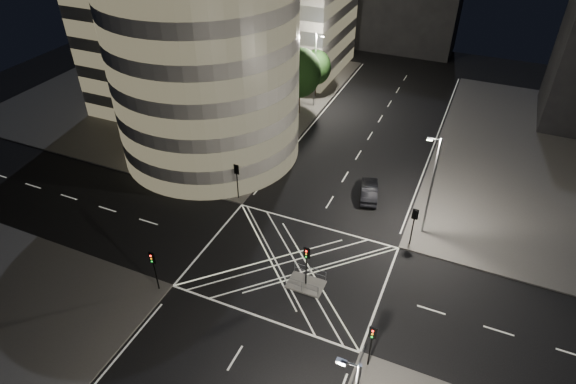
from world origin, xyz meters
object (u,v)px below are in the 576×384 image
at_px(traffic_signal_island, 307,259).
at_px(sedan, 369,191).
at_px(street_lamp_right_far, 431,184).
at_px(traffic_signal_nr, 372,339).
at_px(traffic_signal_fl, 237,175).
at_px(traffic_signal_fr, 414,220).
at_px(street_lamp_left_near, 254,128).
at_px(street_lamp_left_far, 315,68).
at_px(central_island, 306,284).
at_px(traffic_signal_nl, 154,264).

height_order(traffic_signal_island, sedan, traffic_signal_island).
distance_m(street_lamp_right_far, sedan, 8.47).
relative_size(traffic_signal_nr, street_lamp_right_far, 0.40).
distance_m(traffic_signal_fl, traffic_signal_fr, 17.60).
bearing_deg(street_lamp_left_near, traffic_signal_island, -49.73).
relative_size(street_lamp_left_near, street_lamp_left_far, 1.00).
height_order(traffic_signal_fr, sedan, traffic_signal_fr).
xyz_separation_m(central_island, sedan, (1.35, 13.98, 0.71)).
bearing_deg(sedan, street_lamp_right_far, 135.43).
height_order(central_island, traffic_signal_nl, traffic_signal_nl).
xyz_separation_m(traffic_signal_fr, street_lamp_left_far, (-18.24, 23.20, 2.63)).
xyz_separation_m(traffic_signal_nr, sedan, (-5.45, 19.28, -2.12)).
height_order(traffic_signal_nl, street_lamp_left_near, street_lamp_left_near).
relative_size(traffic_signal_nl, street_lamp_left_near, 0.40).
bearing_deg(street_lamp_right_far, traffic_signal_nr, -92.30).
xyz_separation_m(traffic_signal_fr, street_lamp_left_near, (-18.24, 5.20, 2.63)).
height_order(traffic_signal_nl, street_lamp_left_far, street_lamp_left_far).
bearing_deg(traffic_signal_nr, traffic_signal_island, 142.07).
relative_size(traffic_signal_nr, sedan, 0.83).
relative_size(traffic_signal_nl, traffic_signal_island, 1.00).
bearing_deg(sedan, central_island, 69.70).
bearing_deg(street_lamp_right_far, sedan, 150.22).
height_order(traffic_signal_nr, sedan, traffic_signal_nr).
bearing_deg(traffic_signal_island, traffic_signal_fr, 50.67).
xyz_separation_m(traffic_signal_nl, street_lamp_left_near, (-0.64, 18.80, 2.63)).
bearing_deg(street_lamp_left_near, street_lamp_left_far, 90.00).
bearing_deg(traffic_signal_nl, traffic_signal_fl, 90.00).
distance_m(traffic_signal_nl, sedan, 22.89).
height_order(central_island, traffic_signal_fr, traffic_signal_fr).
distance_m(central_island, traffic_signal_fl, 13.91).
distance_m(traffic_signal_nr, traffic_signal_island, 8.62).
bearing_deg(traffic_signal_island, central_island, 0.00).
height_order(traffic_signal_fl, traffic_signal_nr, same).
distance_m(traffic_signal_nr, street_lamp_left_far, 41.15).
height_order(traffic_signal_nr, street_lamp_left_near, street_lamp_left_near).
height_order(traffic_signal_nl, traffic_signal_fr, same).
xyz_separation_m(traffic_signal_nl, traffic_signal_fr, (17.60, 13.60, 0.00)).
bearing_deg(street_lamp_left_far, traffic_signal_island, -70.05).
relative_size(central_island, sedan, 0.63).
distance_m(traffic_signal_fl, street_lamp_right_far, 18.55).
distance_m(traffic_signal_nr, sedan, 20.15).
relative_size(traffic_signal_nl, sedan, 0.83).
distance_m(traffic_signal_island, street_lamp_right_far, 13.13).
distance_m(central_island, traffic_signal_island, 2.84).
distance_m(street_lamp_left_near, street_lamp_right_far, 19.11).
distance_m(central_island, street_lamp_left_near, 18.52).
bearing_deg(traffic_signal_fl, street_lamp_left_near, 96.97).
xyz_separation_m(central_island, street_lamp_left_far, (-11.44, 31.50, 5.47)).
bearing_deg(sedan, traffic_signal_nr, 90.99).
height_order(traffic_signal_fr, street_lamp_right_far, street_lamp_right_far).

